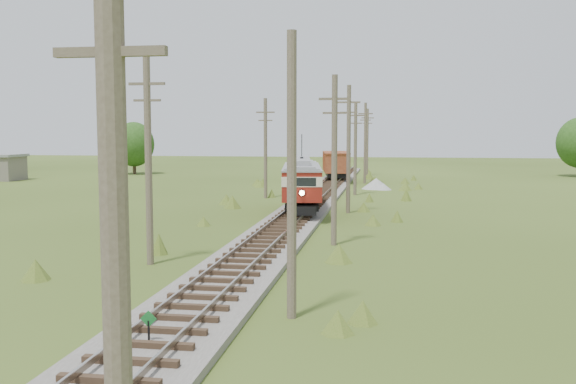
% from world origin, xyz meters
% --- Properties ---
extents(ground, '(260.00, 260.00, 0.00)m').
position_xyz_m(ground, '(0.00, 0.00, 0.00)').
color(ground, '#324615').
rests_on(ground, ground).
extents(railbed_main, '(3.60, 96.00, 0.57)m').
position_xyz_m(railbed_main, '(0.00, 34.00, 0.19)').
color(railbed_main, '#605B54').
rests_on(railbed_main, ground).
extents(switch_marker, '(0.45, 0.06, 1.08)m').
position_xyz_m(switch_marker, '(-0.20, 1.50, 0.63)').
color(switch_marker, black).
rests_on(switch_marker, ground).
extents(streetcar, '(4.02, 11.12, 5.03)m').
position_xyz_m(streetcar, '(0.00, 30.10, 2.40)').
color(streetcar, black).
rests_on(streetcar, ground).
extents(gondola, '(3.92, 8.86, 2.84)m').
position_xyz_m(gondola, '(0.00, 59.28, 2.10)').
color(gondola, black).
rests_on(gondola, ground).
extents(gravel_pile, '(3.02, 3.20, 1.10)m').
position_xyz_m(gravel_pile, '(4.90, 50.33, 0.51)').
color(gravel_pile, gray).
rests_on(gravel_pile, ground).
extents(utility_pole_r_0, '(1.60, 0.30, 8.50)m').
position_xyz_m(utility_pole_r_0, '(3.20, -8.00, 4.37)').
color(utility_pole_r_0, brown).
rests_on(utility_pole_r_0, ground).
extents(utility_pole_r_1, '(0.30, 0.30, 8.80)m').
position_xyz_m(utility_pole_r_1, '(3.10, 5.00, 4.40)').
color(utility_pole_r_1, brown).
rests_on(utility_pole_r_1, ground).
extents(utility_pole_r_2, '(1.60, 0.30, 8.60)m').
position_xyz_m(utility_pole_r_2, '(3.30, 18.00, 4.42)').
color(utility_pole_r_2, brown).
rests_on(utility_pole_r_2, ground).
extents(utility_pole_r_3, '(1.60, 0.30, 9.00)m').
position_xyz_m(utility_pole_r_3, '(3.20, 31.00, 4.63)').
color(utility_pole_r_3, brown).
rests_on(utility_pole_r_3, ground).
extents(utility_pole_r_4, '(1.60, 0.30, 8.40)m').
position_xyz_m(utility_pole_r_4, '(3.00, 44.00, 4.32)').
color(utility_pole_r_4, brown).
rests_on(utility_pole_r_4, ground).
extents(utility_pole_r_5, '(1.60, 0.30, 8.90)m').
position_xyz_m(utility_pole_r_5, '(3.40, 57.00, 4.58)').
color(utility_pole_r_5, brown).
rests_on(utility_pole_r_5, ground).
extents(utility_pole_r_6, '(1.60, 0.30, 8.70)m').
position_xyz_m(utility_pole_r_6, '(3.20, 70.00, 4.47)').
color(utility_pole_r_6, brown).
rests_on(utility_pole_r_6, ground).
extents(utility_pole_l_a, '(1.60, 0.30, 9.00)m').
position_xyz_m(utility_pole_l_a, '(-4.20, 12.00, 4.63)').
color(utility_pole_l_a, brown).
rests_on(utility_pole_l_a, ground).
extents(utility_pole_l_b, '(1.60, 0.30, 8.60)m').
position_xyz_m(utility_pole_l_b, '(-4.50, 40.00, 4.42)').
color(utility_pole_l_b, brown).
rests_on(utility_pole_l_b, ground).
extents(tree_mid_a, '(5.46, 5.46, 7.03)m').
position_xyz_m(tree_mid_a, '(-28.00, 68.00, 4.02)').
color(tree_mid_a, '#38281C').
rests_on(tree_mid_a, ground).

